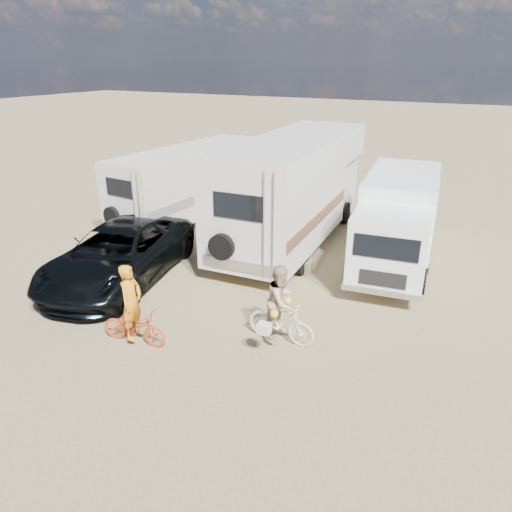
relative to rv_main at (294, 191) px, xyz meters
The scene contains 12 objects.
ground 7.03m from the rv_main, 87.38° to the right, with size 140.00×140.00×0.00m, color #958259.
rv_main is the anchor object (origin of this frame).
rv_left 4.80m from the rv_main, behind, with size 2.20×7.66×2.96m, color beige, non-canonical shape.
box_truck 3.84m from the rv_main, ahead, with size 2.23×6.68×2.81m, color white, non-canonical shape.
dark_suv 6.56m from the rv_main, 121.03° to the right, with size 2.78×6.03×1.68m, color black.
bike_man 8.25m from the rv_main, 94.28° to the right, with size 0.57×1.65×0.87m, color red.
bike_woman 7.01m from the rv_main, 69.22° to the right, with size 0.48×1.72×1.03m, color beige.
rider_man 8.18m from the rv_main, 94.28° to the right, with size 0.67×0.44×1.84m, color orange.
rider_woman 6.95m from the rv_main, 69.22° to the right, with size 0.87×0.68×1.79m, color tan.
bike_parked 4.66m from the rv_main, 12.62° to the right, with size 0.53×1.53×0.80m, color #282B29.
cooler 3.52m from the rv_main, 126.12° to the right, with size 0.58×0.42×0.46m, color #1D4595.
crate 3.32m from the rv_main, 58.78° to the right, with size 0.43×0.43×0.34m, color olive.
Camera 1 is at (6.08, -8.56, 6.31)m, focal length 33.15 mm.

